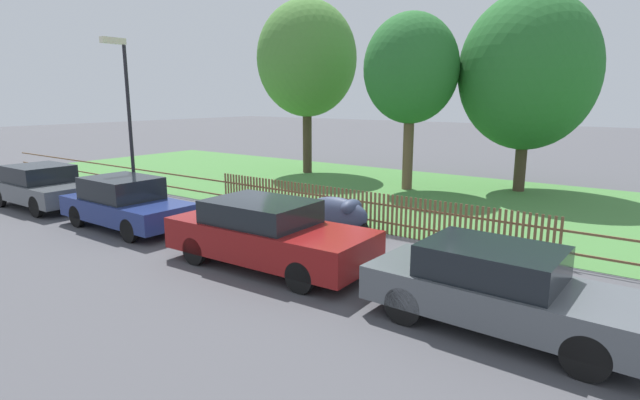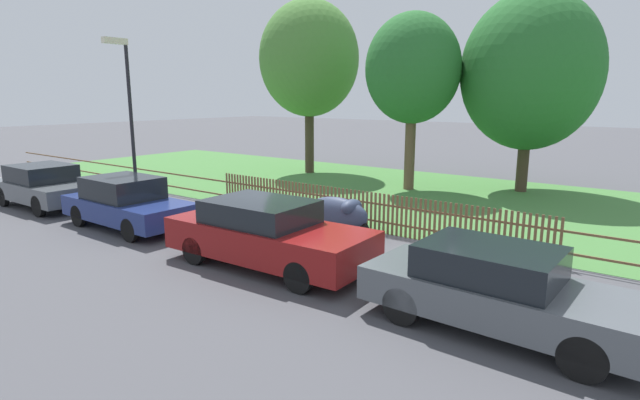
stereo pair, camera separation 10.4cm
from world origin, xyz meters
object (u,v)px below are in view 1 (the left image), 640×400
tree_nearest_kerb (307,59)px  tree_mid_park (528,72)px  parked_car_red_compact (500,288)px  covered_motorcycle (339,213)px  parked_car_black_saloon (126,203)px  street_lamp (125,103)px  parked_car_silver_hatchback (42,186)px  parked_car_navy_estate (267,233)px  tree_behind_motorcycle (411,69)px

tree_nearest_kerb → tree_mid_park: (9.50, 1.04, -0.79)m
parked_car_red_compact → covered_motorcycle: (-5.00, 2.91, -0.06)m
parked_car_black_saloon → street_lamp: 3.59m
street_lamp → tree_nearest_kerb: bearing=92.3°
covered_motorcycle → tree_mid_park: 10.33m
parked_car_red_compact → covered_motorcycle: bearing=151.1°
covered_motorcycle → tree_nearest_kerb: bearing=133.2°
parked_car_red_compact → street_lamp: bearing=173.9°
parked_car_black_saloon → parked_car_silver_hatchback: bearing=-178.5°
covered_motorcycle → parked_car_navy_estate: bearing=-86.7°
parked_car_navy_estate → tree_mid_park: (1.88, 12.21, 3.74)m
parked_car_black_saloon → tree_mid_park: (7.17, 12.16, 3.77)m
parked_car_silver_hatchback → parked_car_red_compact: parked_car_silver_hatchback is taller
tree_nearest_kerb → street_lamp: bearing=-87.7°
parked_car_red_compact → tree_mid_park: bearing=105.1°
parked_car_navy_estate → covered_motorcycle: size_ratio=2.39×
tree_nearest_kerb → tree_mid_park: tree_nearest_kerb is taller
parked_car_black_saloon → tree_behind_motorcycle: tree_behind_motorcycle is taller
tree_behind_motorcycle → parked_car_silver_hatchback: bearing=-128.8°
tree_behind_motorcycle → parked_car_black_saloon: bearing=-109.4°
street_lamp → parked_car_navy_estate: bearing=-11.7°
parked_car_black_saloon → tree_behind_motorcycle: 11.27m
covered_motorcycle → parked_car_red_compact: bearing=-29.0°
parked_car_red_compact → tree_mid_park: 13.21m
parked_car_navy_estate → parked_car_black_saloon: bearing=177.5°
parked_car_navy_estate → tree_nearest_kerb: tree_nearest_kerb is taller
tree_behind_motorcycle → covered_motorcycle: bearing=-76.9°
covered_motorcycle → street_lamp: (-7.12, -1.33, 2.74)m
covered_motorcycle → tree_behind_motorcycle: 8.38m
parked_car_black_saloon → tree_nearest_kerb: (-2.32, 11.12, 4.56)m
tree_mid_park → covered_motorcycle: bearing=-101.9°
parked_car_black_saloon → tree_mid_park: bearing=59.8°
parked_car_navy_estate → tree_behind_motorcycle: bearing=98.0°
parked_car_silver_hatchback → street_lamp: street_lamp is taller
tree_nearest_kerb → tree_behind_motorcycle: tree_nearest_kerb is taller
parked_car_black_saloon → street_lamp: size_ratio=0.77×
tree_mid_park → street_lamp: size_ratio=1.39×
parked_car_black_saloon → covered_motorcycle: size_ratio=2.12×
parked_car_silver_hatchback → parked_car_red_compact: bearing=-0.5°
tree_nearest_kerb → tree_behind_motorcycle: 5.99m
parked_car_red_compact → tree_behind_motorcycle: 12.72m
parked_car_navy_estate → tree_behind_motorcycle: size_ratio=0.70×
parked_car_silver_hatchback → parked_car_navy_estate: (9.88, 0.04, 0.02)m
parked_car_navy_estate → parked_car_red_compact: parked_car_navy_estate is taller
parked_car_silver_hatchback → tree_behind_motorcycle: 13.49m
tree_mid_park → parked_car_silver_hatchback: bearing=-133.8°
parked_car_black_saloon → tree_mid_park: size_ratio=0.56×
parked_car_silver_hatchback → parked_car_red_compact: (14.77, -0.04, -0.03)m
parked_car_silver_hatchback → parked_car_red_compact: 14.77m
tree_nearest_kerb → tree_mid_park: 9.59m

